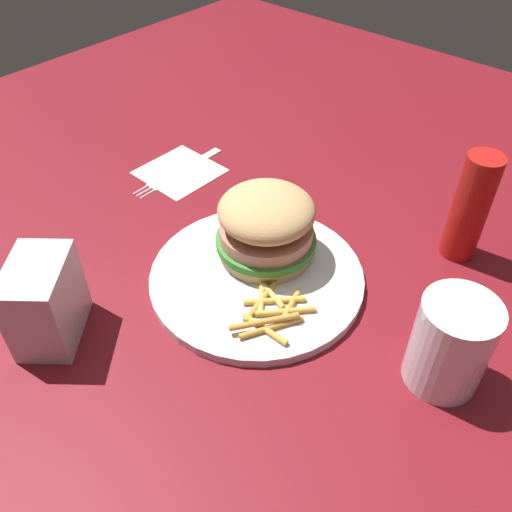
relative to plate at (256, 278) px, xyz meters
name	(u,v)px	position (x,y,z in m)	size (l,w,h in m)	color
ground_plane	(273,291)	(0.00, 0.03, -0.01)	(1.60, 1.60, 0.00)	maroon
plate	(256,278)	(0.00, 0.00, 0.00)	(0.26, 0.26, 0.01)	silver
sandwich	(266,225)	(-0.04, -0.02, 0.05)	(0.13, 0.13, 0.09)	tan
fries_pile	(271,310)	(0.04, 0.05, 0.01)	(0.11, 0.09, 0.01)	#E5B251
napkin	(180,171)	(-0.10, -0.25, -0.01)	(0.11, 0.11, 0.00)	white
fork	(179,170)	(-0.10, -0.25, 0.00)	(0.17, 0.02, 0.00)	silver
drink_glass	(449,347)	(-0.02, 0.23, 0.04)	(0.08, 0.08, 0.10)	silver
napkin_dispenser	(45,301)	(0.21, -0.12, 0.04)	(0.09, 0.06, 0.10)	#B7BABF
ketchup_bottle	(470,208)	(-0.21, 0.16, 0.07)	(0.04, 0.04, 0.14)	#B21914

